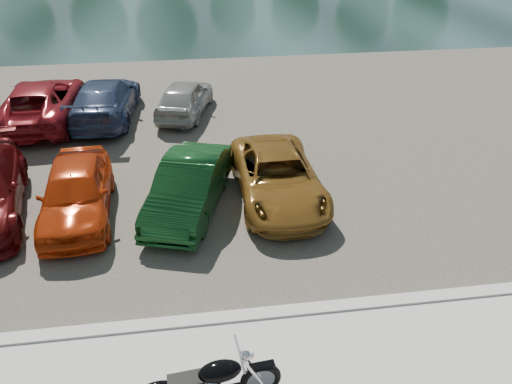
% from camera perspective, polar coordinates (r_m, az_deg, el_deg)
% --- Properties ---
extents(kerb, '(60.00, 0.30, 0.14)m').
position_cam_1_polar(kerb, '(9.94, -1.96, -14.14)').
color(kerb, '#B8B6AD').
rests_on(kerb, ground).
extents(parking_lot, '(60.00, 18.00, 0.04)m').
position_cam_1_polar(parking_lot, '(17.51, -5.19, 6.86)').
color(parking_lot, '#423E36').
rests_on(parking_lot, ground).
extents(car_4, '(1.93, 4.22, 1.40)m').
position_cam_1_polar(car_4, '(13.20, -19.87, 0.06)').
color(car_4, '#BE340C').
rests_on(car_4, parking_lot).
extents(car_5, '(2.55, 4.32, 1.34)m').
position_cam_1_polar(car_5, '(12.81, -7.69, 0.63)').
color(car_5, '#103E18').
rests_on(car_5, parking_lot).
extents(car_6, '(2.21, 4.63, 1.27)m').
position_cam_1_polar(car_6, '(13.22, 2.49, 1.75)').
color(car_6, '#905F21').
rests_on(car_6, parking_lot).
extents(car_10, '(2.51, 5.38, 1.49)m').
position_cam_1_polar(car_10, '(19.52, -23.35, 9.43)').
color(car_10, maroon).
rests_on(car_10, parking_lot).
extents(car_11, '(2.32, 5.07, 1.44)m').
position_cam_1_polar(car_11, '(19.09, -16.86, 10.10)').
color(car_11, navy).
rests_on(car_11, parking_lot).
extents(car_12, '(2.47, 4.05, 1.29)m').
position_cam_1_polar(car_12, '(18.87, -8.14, 10.65)').
color(car_12, '#9D9E9A').
rests_on(car_12, parking_lot).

